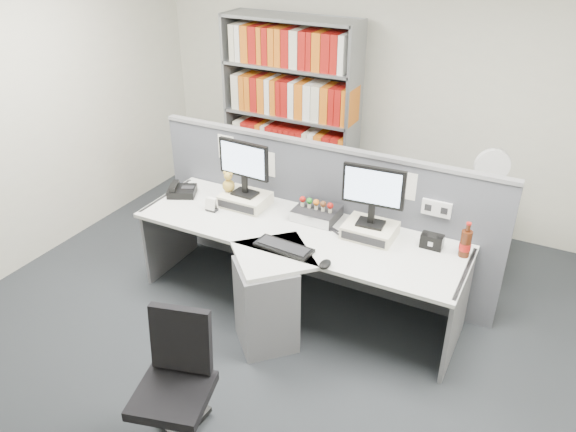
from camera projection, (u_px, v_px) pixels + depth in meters
The scene contains 21 objects.
ground at pixel (247, 366), 4.05m from camera, with size 5.50×5.50×0.00m, color #2E3136.
room_shell at pixel (235, 131), 3.19m from camera, with size 5.04×5.54×2.72m.
partition at pixel (321, 214), 4.71m from camera, with size 3.00×0.08×1.27m.
desk at pixel (285, 272), 4.30m from camera, with size 2.60×1.20×0.72m.
monitor_riser_left at pixel (245, 200), 4.67m from camera, with size 0.38×0.31×0.10m.
monitor_riser_right at pixel (370, 230), 4.23m from camera, with size 0.38×0.31×0.10m.
monitor_left at pixel (244, 164), 4.52m from camera, with size 0.46×0.16×0.46m.
monitor_right at pixel (373, 191), 4.07m from camera, with size 0.46×0.16×0.47m.
desktop_pc at pixel (317, 213), 4.48m from camera, with size 0.34×0.30×0.09m.
figurines at pixel (316, 203), 4.42m from camera, with size 0.29×0.05×0.09m.
keyboard at pixel (284, 247), 4.09m from camera, with size 0.45×0.19×0.03m.
mouse at pixel (325, 264), 3.88m from camera, with size 0.08×0.12×0.05m, color black.
desk_phone at pixel (181, 191), 4.85m from camera, with size 0.30×0.29×0.10m.
desk_calendar at pixel (211, 205), 4.59m from camera, with size 0.09×0.07×0.11m.
plush_toy at pixel (228, 183), 4.66m from camera, with size 0.10×0.10×0.18m.
speaker at pixel (432, 241), 4.08m from camera, with size 0.16×0.09×0.11m, color black.
cola_bottle at pixel (465, 244), 3.97m from camera, with size 0.08×0.08×0.27m.
shelving_unit at pixel (291, 119), 5.84m from camera, with size 1.41×0.40×2.00m.
filing_cabinet at pixel (478, 237), 4.95m from camera, with size 0.45×0.61×0.70m.
desk_fan at pixel (491, 169), 4.63m from camera, with size 0.28×0.19×0.49m.
office_chair at pixel (176, 381), 3.28m from camera, with size 0.59×0.57×0.89m.
Camera 1 is at (1.66, -2.55, 2.91)m, focal length 34.98 mm.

